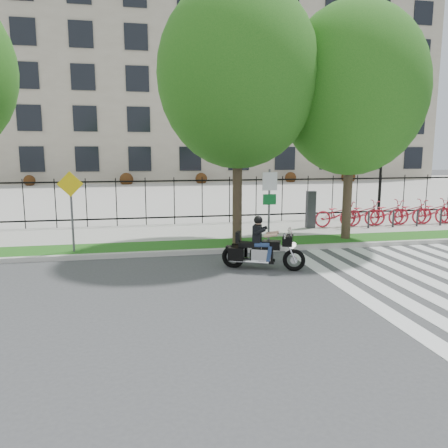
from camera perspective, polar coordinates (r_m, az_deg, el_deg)
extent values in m
plane|color=#3D3D3F|center=(10.21, 4.66, -8.99)|extent=(120.00, 120.00, 0.00)
cube|color=#B2AEA7|center=(14.04, 0.15, -3.51)|extent=(60.00, 0.20, 0.15)
cube|color=#1B5816|center=(14.85, -0.49, -2.79)|extent=(60.00, 1.50, 0.15)
cube|color=#ADAAA2|center=(17.27, -2.00, -1.06)|extent=(60.00, 3.50, 0.15)
cube|color=#ADAAA2|center=(34.57, -6.59, 4.13)|extent=(80.00, 34.00, 0.10)
cube|color=gray|center=(54.81, -8.50, 16.46)|extent=(60.00, 20.00, 20.00)
cylinder|color=black|center=(24.82, 19.76, 6.08)|extent=(0.14, 0.14, 4.00)
cylinder|color=black|center=(24.80, 20.01, 10.46)|extent=(0.06, 0.70, 0.70)
sphere|color=white|center=(24.63, 19.31, 10.74)|extent=(0.36, 0.36, 0.36)
sphere|color=white|center=(24.98, 20.72, 10.64)|extent=(0.36, 0.36, 0.36)
cylinder|color=#39291F|center=(14.67, 1.75, 5.13)|extent=(0.32, 0.32, 3.94)
ellipsoid|color=#125313|center=(14.83, 1.82, 18.85)|extent=(5.20, 5.20, 5.98)
cylinder|color=#39291F|center=(16.05, 15.85, 4.60)|extent=(0.32, 0.32, 3.63)
ellipsoid|color=#125313|center=(16.13, 16.40, 16.44)|extent=(5.03, 5.03, 5.78)
cube|color=#2D2D33|center=(18.01, 11.26, 1.86)|extent=(0.35, 0.25, 1.50)
imported|color=red|center=(18.53, 14.68, 1.27)|extent=(2.03, 0.71, 1.07)
cylinder|color=#2D2D33|center=(18.11, 15.33, 0.47)|extent=(0.08, 0.08, 0.70)
imported|color=red|center=(19.03, 17.66, 1.34)|extent=(2.03, 0.71, 1.07)
cylinder|color=#2D2D33|center=(18.62, 18.37, 0.56)|extent=(0.08, 0.08, 0.70)
imported|color=red|center=(19.58, 20.49, 1.40)|extent=(2.03, 0.71, 1.07)
cylinder|color=#2D2D33|center=(19.18, 21.24, 0.65)|extent=(0.08, 0.08, 0.70)
imported|color=red|center=(20.17, 23.16, 1.46)|extent=(2.03, 0.71, 1.07)
cylinder|color=#2D2D33|center=(19.79, 23.93, 0.73)|extent=(0.08, 0.08, 0.70)
imported|color=red|center=(20.81, 25.67, 1.51)|extent=(2.03, 0.71, 1.07)
cylinder|color=#2D2D33|center=(20.44, 26.47, 0.80)|extent=(0.08, 0.08, 0.70)
cylinder|color=#59595B|center=(14.67, 5.90, 2.26)|extent=(0.07, 0.07, 2.50)
cube|color=white|center=(14.55, 6.01, 5.56)|extent=(0.50, 0.03, 0.60)
cube|color=#0C6626|center=(14.60, 5.96, 3.21)|extent=(0.45, 0.03, 0.35)
cylinder|color=#59595B|center=(14.20, -19.25, 1.34)|extent=(0.07, 0.07, 2.40)
cube|color=yellow|center=(14.07, -19.47, 4.95)|extent=(0.78, 0.03, 0.78)
torus|color=black|center=(12.07, 9.13, -4.68)|extent=(0.61, 0.35, 0.61)
torus|color=black|center=(12.28, 1.21, -4.31)|extent=(0.65, 0.39, 0.65)
cube|color=black|center=(11.96, 8.34, -2.12)|extent=(0.44, 0.56, 0.27)
cube|color=#26262B|center=(11.92, 8.67, -1.17)|extent=(0.30, 0.46, 0.27)
cube|color=silver|center=(12.13, 4.93, -4.04)|extent=(0.61, 0.49, 0.36)
cube|color=black|center=(12.03, 6.21, -2.74)|extent=(0.57, 0.48, 0.23)
cube|color=black|center=(12.11, 3.49, -2.70)|extent=(0.70, 0.55, 0.12)
cube|color=black|center=(12.14, 1.84, -1.72)|extent=(0.20, 0.31, 0.30)
cube|color=black|center=(11.97, 1.58, -3.97)|extent=(0.46, 0.31, 0.36)
cube|color=black|center=(12.48, 2.06, -3.42)|extent=(0.46, 0.31, 0.36)
cube|color=black|center=(12.02, 4.34, -1.25)|extent=(0.34, 0.41, 0.46)
sphere|color=tan|center=(11.96, 4.49, 0.34)|extent=(0.20, 0.20, 0.20)
sphere|color=black|center=(11.96, 4.49, 0.51)|extent=(0.24, 0.24, 0.24)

